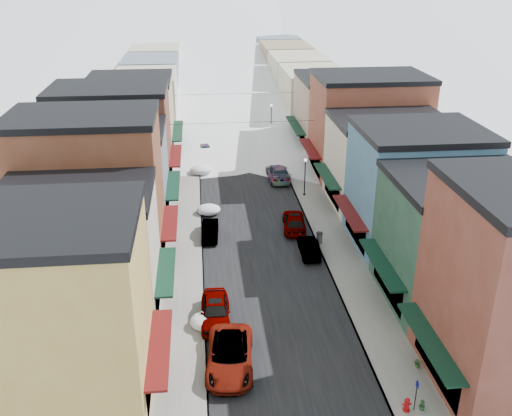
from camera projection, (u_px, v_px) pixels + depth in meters
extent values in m
cube|color=black|center=(232.00, 128.00, 84.76)|extent=(10.00, 160.00, 0.01)
cube|color=gray|center=(188.00, 129.00, 84.12)|extent=(3.20, 160.00, 0.15)
cube|color=gray|center=(276.00, 126.00, 85.35)|extent=(3.20, 160.00, 0.15)
cube|color=slate|center=(198.00, 128.00, 84.26)|extent=(0.10, 160.00, 0.15)
cube|color=slate|center=(266.00, 127.00, 85.21)|extent=(0.10, 160.00, 0.15)
cube|color=gold|center=(50.00, 319.00, 30.28)|extent=(10.00, 8.50, 11.00)
cube|color=black|center=(33.00, 221.00, 27.98)|extent=(10.20, 8.70, 0.50)
cube|color=#560E0F|center=(159.00, 347.00, 31.72)|extent=(1.20, 7.22, 0.15)
cube|color=beige|center=(81.00, 259.00, 38.43)|extent=(10.00, 8.00, 9.00)
cube|color=black|center=(72.00, 193.00, 36.53)|extent=(10.20, 8.20, 0.50)
cube|color=black|center=(166.00, 271.00, 39.47)|extent=(1.20, 6.80, 0.15)
cube|color=brown|center=(90.00, 194.00, 45.07)|extent=(11.00, 8.00, 12.00)
cube|color=black|center=(80.00, 116.00, 42.57)|extent=(11.20, 8.20, 0.50)
cube|color=#560E0F|center=(170.00, 222.00, 46.76)|extent=(1.20, 6.80, 0.15)
cube|color=slate|center=(112.00, 177.00, 53.57)|extent=(10.00, 9.00, 8.50)
cube|color=black|center=(107.00, 131.00, 51.77)|extent=(10.20, 9.20, 0.50)
cube|color=black|center=(173.00, 185.00, 54.51)|extent=(1.20, 7.65, 0.15)
cube|color=brown|center=(113.00, 139.00, 61.28)|extent=(12.00, 9.00, 10.50)
cube|color=black|center=(107.00, 88.00, 59.08)|extent=(12.20, 9.20, 0.50)
cube|color=#560E0F|center=(176.00, 156.00, 62.72)|extent=(1.20, 7.65, 0.15)
cube|color=tan|center=(132.00, 120.00, 70.69)|extent=(10.00, 11.00, 9.50)
cube|color=black|center=(128.00, 79.00, 68.69)|extent=(10.20, 11.20, 0.50)
cube|color=black|center=(178.00, 131.00, 71.83)|extent=(1.20, 9.35, 0.15)
cube|color=black|center=(430.00, 341.00, 32.23)|extent=(1.20, 7.65, 0.15)
cube|color=#224735|center=(460.00, 244.00, 40.44)|extent=(10.00, 9.00, 9.00)
cube|color=black|center=(470.00, 181.00, 38.54)|extent=(10.20, 9.20, 0.50)
cube|color=black|center=(381.00, 264.00, 40.44)|extent=(1.20, 7.65, 0.15)
cube|color=teal|center=(415.00, 190.00, 48.45)|extent=(10.00, 9.00, 10.00)
cube|color=black|center=(423.00, 130.00, 46.34)|extent=(10.20, 9.20, 0.50)
cube|color=#560E0F|center=(350.00, 212.00, 48.64)|extent=(1.20, 7.65, 0.15)
cube|color=beige|center=(387.00, 164.00, 57.00)|extent=(11.00, 9.00, 8.50)
cube|color=black|center=(391.00, 120.00, 55.20)|extent=(11.20, 9.20, 0.50)
cube|color=black|center=(327.00, 176.00, 56.85)|extent=(1.20, 7.65, 0.15)
cube|color=brown|center=(368.00, 127.00, 64.75)|extent=(12.00, 9.00, 11.00)
cube|color=black|center=(372.00, 76.00, 62.45)|extent=(12.20, 9.20, 0.50)
cube|color=#560E0F|center=(310.00, 149.00, 65.05)|extent=(1.20, 7.65, 0.15)
cube|color=#9E7D68|center=(338.00, 114.00, 74.17)|extent=(10.00, 11.00, 9.00)
cube|color=black|center=(340.00, 78.00, 72.27)|extent=(10.20, 11.20, 0.50)
cube|color=black|center=(295.00, 125.00, 74.17)|extent=(1.20, 9.35, 0.15)
cube|color=gray|center=(146.00, 100.00, 83.82)|extent=(9.00, 13.00, 8.00)
cube|color=gray|center=(313.00, 96.00, 86.16)|extent=(9.00, 13.00, 8.00)
cube|color=gray|center=(152.00, 82.00, 96.58)|extent=(9.00, 13.00, 8.00)
cube|color=gray|center=(298.00, 79.00, 98.92)|extent=(9.00, 13.00, 8.00)
cube|color=gray|center=(157.00, 67.00, 109.34)|extent=(9.00, 13.00, 8.00)
cube|color=gray|center=(286.00, 65.00, 111.68)|extent=(9.00, 13.00, 8.00)
cube|color=gray|center=(161.00, 56.00, 122.10)|extent=(9.00, 13.00, 8.00)
cube|color=gray|center=(276.00, 54.00, 124.44)|extent=(9.00, 13.00, 8.00)
cube|color=silver|center=(206.00, 5.00, 232.77)|extent=(360.00, 40.00, 12.00)
cylinder|color=black|center=(243.00, 122.00, 64.05)|extent=(16.40, 0.04, 0.04)
cylinder|color=black|center=(234.00, 94.00, 77.72)|extent=(16.40, 0.04, 0.04)
imported|color=white|center=(230.00, 356.00, 34.74)|extent=(3.31, 6.28, 1.68)
imported|color=gray|center=(215.00, 311.00, 39.17)|extent=(2.09, 5.03, 1.70)
imported|color=black|center=(210.00, 231.00, 51.15)|extent=(1.66, 4.18, 1.35)
imported|color=#9EA2A6|center=(205.00, 150.00, 72.68)|extent=(2.38, 4.76, 1.33)
imported|color=black|center=(309.00, 247.00, 48.14)|extent=(1.59, 4.25, 1.39)
imported|color=gray|center=(294.00, 221.00, 52.57)|extent=(2.55, 5.25, 1.72)
imported|color=black|center=(278.00, 173.00, 64.57)|extent=(2.41, 5.79, 1.67)
imported|color=#989BA0|center=(220.00, 129.00, 81.33)|extent=(2.23, 4.62, 1.52)
imported|color=silver|center=(240.00, 121.00, 85.72)|extent=(2.86, 5.42, 1.45)
cylinder|color=#BC0A0D|center=(406.00, 410.00, 31.45)|extent=(0.38, 0.38, 0.11)
cylinder|color=#BC0A0D|center=(407.00, 406.00, 31.33)|extent=(0.27, 0.27, 0.68)
sphere|color=#BC0A0D|center=(407.00, 400.00, 31.18)|extent=(0.29, 0.29, 0.29)
cylinder|color=#BC0A0D|center=(407.00, 404.00, 31.29)|extent=(0.51, 0.11, 0.11)
cylinder|color=black|center=(416.00, 396.00, 31.10)|extent=(0.06, 0.06, 2.04)
cube|color=#1B1D97|center=(417.00, 385.00, 30.81)|extent=(0.09, 0.27, 0.37)
cylinder|color=slate|center=(319.00, 238.00, 49.91)|extent=(0.54, 0.54, 0.93)
cylinder|color=black|center=(320.00, 233.00, 49.71)|extent=(0.58, 0.58, 0.06)
cylinder|color=black|center=(304.00, 194.00, 60.30)|extent=(0.28, 0.28, 0.09)
cylinder|color=black|center=(305.00, 178.00, 59.57)|extent=(0.11, 0.11, 3.73)
sphere|color=white|center=(305.00, 160.00, 58.77)|extent=(0.34, 0.34, 0.34)
cylinder|color=black|center=(271.00, 135.00, 80.61)|extent=(0.31, 0.31, 0.10)
cylinder|color=black|center=(271.00, 121.00, 79.80)|extent=(0.12, 0.12, 4.16)
sphere|color=white|center=(271.00, 105.00, 78.90)|extent=(0.37, 0.37, 0.37)
imported|color=#3F6D31|center=(418.00, 363.00, 34.72)|extent=(0.66, 0.62, 0.58)
imported|color=#28592A|center=(422.00, 405.00, 31.43)|extent=(0.47, 0.47, 0.61)
ellipsoid|color=white|center=(208.00, 321.00, 38.62)|extent=(2.50, 2.12, 1.06)
ellipsoid|color=white|center=(211.00, 314.00, 39.83)|extent=(1.07, 0.96, 0.53)
ellipsoid|color=white|center=(209.00, 210.00, 55.87)|extent=(2.35, 1.99, 0.99)
ellipsoid|color=white|center=(210.00, 207.00, 57.08)|extent=(1.00, 0.90, 0.50)
ellipsoid|color=white|center=(201.00, 170.00, 66.25)|extent=(2.55, 2.16, 1.08)
ellipsoid|color=white|center=(202.00, 169.00, 67.47)|extent=(1.09, 0.98, 0.54)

